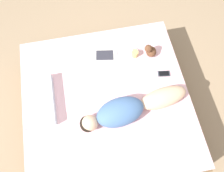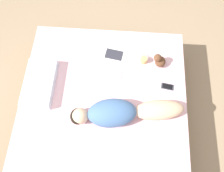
% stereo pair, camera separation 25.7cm
% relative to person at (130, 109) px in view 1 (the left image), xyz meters
% --- Properties ---
extents(ground_plane, '(12.00, 12.00, 0.00)m').
position_rel_person_xyz_m(ground_plane, '(0.19, 0.23, -0.61)').
color(ground_plane, '#9E8466').
extents(bed, '(1.99, 2.01, 0.50)m').
position_rel_person_xyz_m(bed, '(0.19, 0.23, -0.36)').
color(bed, brown).
rests_on(bed, ground_plane).
extents(person, '(0.43, 1.28, 0.24)m').
position_rel_person_xyz_m(person, '(0.00, 0.00, 0.00)').
color(person, '#DBB28E').
rests_on(person, bed).
extents(open_magazine, '(0.48, 0.38, 0.01)m').
position_rel_person_xyz_m(open_magazine, '(0.68, 0.16, -0.10)').
color(open_magazine, silver).
rests_on(open_magazine, bed).
extents(coffee_mug, '(0.12, 0.08, 0.08)m').
position_rel_person_xyz_m(coffee_mug, '(0.71, -0.23, -0.06)').
color(coffee_mug, tan).
rests_on(coffee_mug, bed).
extents(cell_phone, '(0.10, 0.16, 0.01)m').
position_rel_person_xyz_m(cell_phone, '(0.38, -0.53, -0.10)').
color(cell_phone, '#333842').
rests_on(cell_phone, bed).
extents(plush_toy, '(0.14, 0.16, 0.19)m').
position_rel_person_xyz_m(plush_toy, '(0.69, -0.42, -0.02)').
color(plush_toy, brown).
rests_on(plush_toy, bed).
extents(pillow, '(0.60, 0.34, 0.11)m').
position_rel_person_xyz_m(pillow, '(0.30, 1.00, -0.05)').
color(pillow, silver).
rests_on(pillow, bed).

